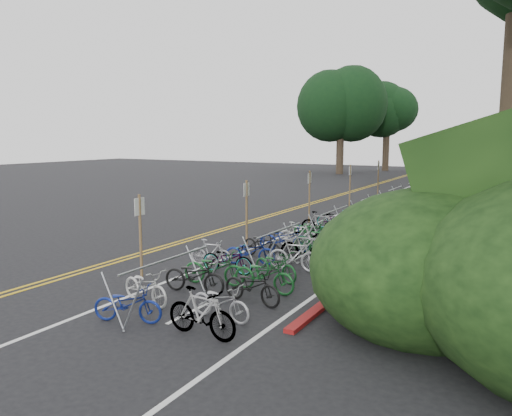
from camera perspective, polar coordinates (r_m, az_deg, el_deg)
The scene contains 9 objects.
ground at distance 15.43m, azimuth -12.53°, elevation -7.49°, with size 120.00×120.00×0.00m, color black.
road_markings at distance 23.47m, azimuth 5.28°, elevation -1.96°, with size 7.47×80.00×0.01m.
red_curb at distance 23.78m, azimuth 18.43°, elevation -2.10°, with size 0.25×28.00×0.10m, color maroon.
bike_rack_front at distance 12.00m, azimuth -10.07°, elevation -7.33°, with size 1.19×3.18×1.27m.
bike_racks_rest at distance 25.24m, azimuth 12.92°, elevation 0.53°, with size 1.14×23.00×1.17m.
signpost_near at distance 14.76m, azimuth -13.09°, elevation -2.57°, with size 0.08×0.40×2.47m.
signposts_rest at distance 26.87m, azimuth 8.64°, elevation 2.33°, with size 0.08×18.40×2.50m.
bike_front at distance 16.10m, azimuth -5.19°, elevation -5.09°, with size 1.43×0.40×0.86m, color #9E9EA3.
bike_valet at distance 15.95m, azimuth 2.33°, elevation -5.04°, with size 3.21×14.75×1.05m.
Camera 1 is at (9.97, -11.04, 4.10)m, focal length 35.00 mm.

